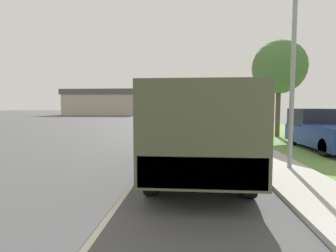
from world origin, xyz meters
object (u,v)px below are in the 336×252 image
at_px(car_farthest_ahead, 178,111).
at_px(pickup_truck, 323,131).
at_px(car_second_ahead, 160,118).
at_px(military_truck, 197,125).
at_px(car_third_ahead, 190,115).
at_px(car_nearest_ahead, 190,126).
at_px(car_fourth_ahead, 174,113).
at_px(lamp_post, 288,20).

xyz_separation_m(car_farthest_ahead, pickup_truck, (9.63, -59.35, 0.23)).
distance_m(car_second_ahead, pickup_truck, 20.28).
height_order(military_truck, car_third_ahead, military_truck).
distance_m(car_nearest_ahead, pickup_truck, 8.75).
bearing_deg(pickup_truck, military_truck, -142.44).
bearing_deg(car_fourth_ahead, car_farthest_ahead, 89.27).
distance_m(car_third_ahead, lamp_post, 35.39).
bearing_deg(car_fourth_ahead, car_nearest_ahead, -84.94).
bearing_deg(car_farthest_ahead, car_second_ahead, -90.48).
relative_size(car_second_ahead, lamp_post, 0.55).
relative_size(car_second_ahead, car_farthest_ahead, 1.01).
bearing_deg(military_truck, car_fourth_ahead, 94.22).
relative_size(military_truck, lamp_post, 0.93).
xyz_separation_m(car_second_ahead, car_fourth_ahead, (0.15, 26.49, -0.01)).
bearing_deg(car_second_ahead, car_farthest_ahead, 89.52).
bearing_deg(lamp_post, car_fourth_ahead, 97.52).
height_order(military_truck, car_farthest_ahead, military_truck).
bearing_deg(pickup_truck, car_third_ahead, 102.00).
relative_size(military_truck, car_fourth_ahead, 1.54).
xyz_separation_m(car_third_ahead, lamp_post, (3.08, -35.02, 4.10)).
bearing_deg(lamp_post, car_nearest_ahead, 106.23).
xyz_separation_m(military_truck, car_second_ahead, (-3.76, 22.43, -0.85)).
bearing_deg(car_nearest_ahead, car_second_ahead, 106.77).
height_order(military_truck, car_second_ahead, military_truck).
xyz_separation_m(car_nearest_ahead, car_third_ahead, (-0.04, 24.57, 0.05)).
bearing_deg(car_second_ahead, pickup_truck, -60.52).
bearing_deg(car_third_ahead, car_farthest_ahead, 96.23).
height_order(car_nearest_ahead, car_fourth_ahead, car_fourth_ahead).
height_order(car_fourth_ahead, lamp_post, lamp_post).
height_order(car_fourth_ahead, pickup_truck, pickup_truck).
xyz_separation_m(car_second_ahead, pickup_truck, (9.98, -17.65, 0.25)).
height_order(car_nearest_ahead, pickup_truck, pickup_truck).
relative_size(car_nearest_ahead, car_farthest_ahead, 1.05).
bearing_deg(car_third_ahead, car_nearest_ahead, -89.90).
bearing_deg(car_fourth_ahead, lamp_post, -82.48).
distance_m(car_nearest_ahead, car_second_ahead, 12.26).
bearing_deg(car_fourth_ahead, military_truck, -85.78).
height_order(car_farthest_ahead, pickup_truck, pickup_truck).
bearing_deg(car_third_ahead, pickup_truck, -78.00).
relative_size(car_nearest_ahead, pickup_truck, 0.89).
bearing_deg(car_third_ahead, car_fourth_ahead, 103.76).
xyz_separation_m(car_nearest_ahead, lamp_post, (3.04, -10.45, 4.15)).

